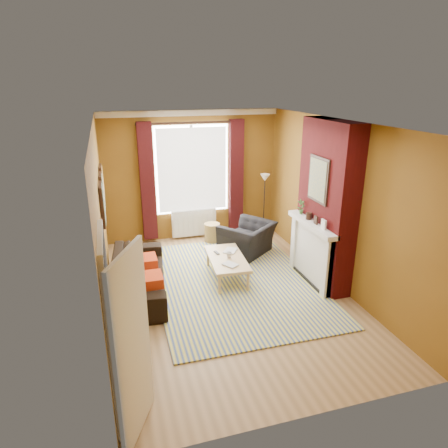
{
  "coord_description": "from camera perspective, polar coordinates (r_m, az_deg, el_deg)",
  "views": [
    {
      "loc": [
        -1.74,
        -5.67,
        3.38
      ],
      "look_at": [
        0.0,
        0.25,
        1.15
      ],
      "focal_mm": 32.0,
      "sensor_mm": 36.0,
      "label": 1
    }
  ],
  "objects": [
    {
      "name": "coffee_table",
      "position": [
        7.13,
        0.39,
        -5.12
      ],
      "size": [
        0.7,
        1.27,
        0.41
      ],
      "rotation": [
        0.0,
        0.0,
        -0.07
      ],
      "color": "#D5B57B",
      "rests_on": "ground"
    },
    {
      "name": "tv_remote",
      "position": [
        7.28,
        -1.06,
        -4.12
      ],
      "size": [
        0.07,
        0.16,
        0.02
      ],
      "rotation": [
        0.0,
        0.0,
        0.16
      ],
      "color": "#27272A",
      "rests_on": "coffee_table"
    },
    {
      "name": "floor_lamp",
      "position": [
        8.93,
        5.83,
        5.2
      ],
      "size": [
        0.28,
        0.28,
        1.44
      ],
      "rotation": [
        0.0,
        0.0,
        0.4
      ],
      "color": "black",
      "rests_on": "ground"
    },
    {
      "name": "striped_rug",
      "position": [
        7.16,
        1.43,
        -8.21
      ],
      "size": [
        2.8,
        3.85,
        0.02
      ],
      "rotation": [
        0.0,
        0.0,
        -0.01
      ],
      "color": "#354E94",
      "rests_on": "ground"
    },
    {
      "name": "wicker_stool",
      "position": [
        8.79,
        -1.71,
        -1.26
      ],
      "size": [
        0.37,
        0.37,
        0.42
      ],
      "rotation": [
        0.0,
        0.0,
        0.11
      ],
      "color": "olive",
      "rests_on": "ground"
    },
    {
      "name": "room_walls",
      "position": [
        6.7,
        5.19,
        2.48
      ],
      "size": [
        3.82,
        5.54,
        2.83
      ],
      "color": "brown",
      "rests_on": "ground"
    },
    {
      "name": "mug",
      "position": [
        7.1,
        0.74,
        -4.44
      ],
      "size": [
        0.11,
        0.11,
        0.1
      ],
      "primitive_type": "imported",
      "rotation": [
        0.0,
        0.0,
        0.03
      ],
      "color": "#999999",
      "rests_on": "coffee_table"
    },
    {
      "name": "sofa",
      "position": [
        6.88,
        -12.08,
        -7.05
      ],
      "size": [
        1.05,
        2.23,
        0.63
      ],
      "primitive_type": "imported",
      "rotation": [
        0.0,
        0.0,
        1.47
      ],
      "color": "black",
      "rests_on": "ground"
    },
    {
      "name": "book_b",
      "position": [
        7.39,
        0.13,
        -3.72
      ],
      "size": [
        0.33,
        0.35,
        0.02
      ],
      "primitive_type": "imported",
      "rotation": [
        0.0,
        0.0,
        -0.6
      ],
      "color": "#999999",
      "rests_on": "coffee_table"
    },
    {
      "name": "armchair",
      "position": [
        8.16,
        3.34,
        -2.12
      ],
      "size": [
        1.33,
        1.31,
        0.65
      ],
      "primitive_type": "imported",
      "rotation": [
        0.0,
        0.0,
        3.81
      ],
      "color": "black",
      "rests_on": "ground"
    },
    {
      "name": "book_a",
      "position": [
        6.76,
        0.4,
        -6.08
      ],
      "size": [
        0.29,
        0.31,
        0.02
      ],
      "primitive_type": "imported",
      "rotation": [
        0.0,
        0.0,
        0.56
      ],
      "color": "#999999",
      "rests_on": "coffee_table"
    },
    {
      "name": "ground",
      "position": [
        6.82,
        0.6,
        -9.82
      ],
      "size": [
        5.5,
        5.5,
        0.0
      ],
      "primitive_type": "plane",
      "color": "olive",
      "rests_on": "ground"
    }
  ]
}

